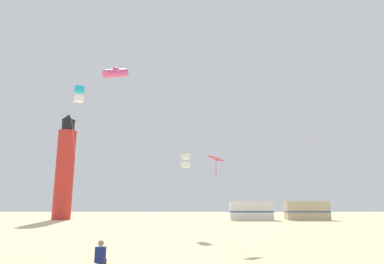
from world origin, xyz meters
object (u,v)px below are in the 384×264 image
object	(u,v)px
kite_flyer_standing	(101,256)
kite_box_white	(186,161)
kite_diamond_orange	(309,144)
rv_van_white	(251,211)
lighthouse_distant	(65,169)
rv_van_tan	(307,211)
kite_tube_rainbow	(116,73)
kite_box_cyan	(79,94)
kite_diamond_scarlet	(216,161)

from	to	relation	value
kite_flyer_standing	kite_box_white	distance (m)	17.32
kite_flyer_standing	kite_diamond_orange	xyz separation A→B (m)	(14.07, 18.62, 7.22)
rv_van_white	kite_diamond_orange	bearing A→B (deg)	-82.04
kite_box_white	lighthouse_distant	bearing A→B (deg)	128.18
rv_van_white	rv_van_tan	bearing A→B (deg)	4.47
kite_diamond_orange	rv_van_white	size ratio (longest dim) A/B	1.28
kite_tube_rainbow	lighthouse_distant	world-z (taller)	lighthouse_distant
rv_van_white	rv_van_tan	xyz separation A→B (m)	(8.52, 0.25, 0.00)
lighthouse_distant	rv_van_white	distance (m)	29.90
kite_box_cyan	lighthouse_distant	xyz separation A→B (m)	(-11.87, 29.84, -2.47)
rv_van_tan	kite_flyer_standing	bearing A→B (deg)	-116.18
kite_box_white	kite_box_cyan	bearing A→B (deg)	-148.23
kite_box_cyan	rv_van_white	distance (m)	34.65
kite_flyer_standing	lighthouse_distant	size ratio (longest dim) A/B	0.07
kite_flyer_standing	kite_tube_rainbow	size ratio (longest dim) A/B	0.08
kite_box_cyan	kite_diamond_orange	bearing A→B (deg)	20.49
lighthouse_distant	kite_tube_rainbow	bearing A→B (deg)	-62.30
kite_flyer_standing	kite_diamond_orange	world-z (taller)	kite_diamond_orange
kite_flyer_standing	kite_box_cyan	bearing A→B (deg)	-64.51
lighthouse_distant	kite_box_white	bearing A→B (deg)	-51.82
lighthouse_distant	kite_box_cyan	bearing A→B (deg)	-68.31
kite_tube_rainbow	kite_box_cyan	size ratio (longest dim) A/B	1.32
kite_diamond_orange	kite_diamond_scarlet	world-z (taller)	kite_diamond_orange
kite_box_cyan	rv_van_tan	bearing A→B (deg)	48.24
kite_box_white	kite_tube_rainbow	bearing A→B (deg)	-173.38
rv_van_white	lighthouse_distant	bearing A→B (deg)	-179.52
kite_tube_rainbow	kite_box_white	world-z (taller)	kite_tube_rainbow
kite_flyer_standing	kite_tube_rainbow	bearing A→B (deg)	-76.05
lighthouse_distant	rv_van_white	bearing A→B (deg)	-2.30
kite_diamond_scarlet	lighthouse_distant	distance (m)	38.38
rv_van_tan	kite_box_cyan	bearing A→B (deg)	-130.85
kite_tube_rainbow	rv_van_tan	distance (m)	36.75
kite_flyer_standing	kite_diamond_orange	size ratio (longest dim) A/B	0.14
kite_diamond_scarlet	kite_tube_rainbow	bearing A→B (deg)	145.27
kite_diamond_orange	rv_van_tan	size ratio (longest dim) A/B	1.29
kite_flyer_standing	kite_tube_rainbow	world-z (taller)	kite_tube_rainbow
kite_diamond_orange	rv_van_tan	world-z (taller)	kite_diamond_orange
kite_flyer_standing	lighthouse_distant	bearing A→B (deg)	-66.45
kite_tube_rainbow	lighthouse_distant	distance (m)	29.63
kite_flyer_standing	kite_box_white	world-z (taller)	kite_box_white
kite_tube_rainbow	kite_box_white	size ratio (longest dim) A/B	2.18
kite_tube_rainbow	kite_diamond_orange	world-z (taller)	kite_tube_rainbow
kite_tube_rainbow	kite_box_white	distance (m)	9.86
kite_box_white	rv_van_tan	size ratio (longest dim) A/B	1.02
kite_tube_rainbow	lighthouse_distant	xyz separation A→B (m)	(-13.51, 25.72, -5.82)
kite_flyer_standing	kite_box_white	xyz separation A→B (m)	(2.61, 16.26, 5.39)
kite_box_white	rv_van_white	bearing A→B (deg)	68.26
kite_flyer_standing	kite_diamond_scarlet	world-z (taller)	kite_diamond_scarlet
rv_van_white	rv_van_tan	world-z (taller)	same
kite_flyer_standing	kite_tube_rainbow	xyz separation A→B (m)	(-3.54, 15.54, 13.05)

